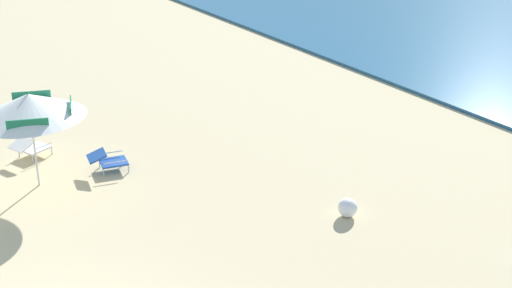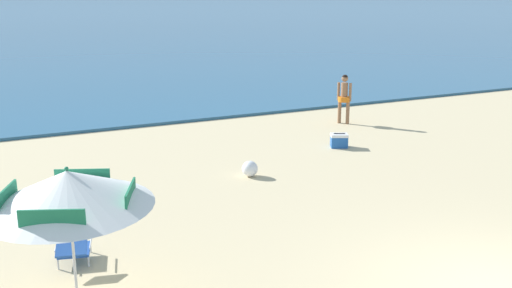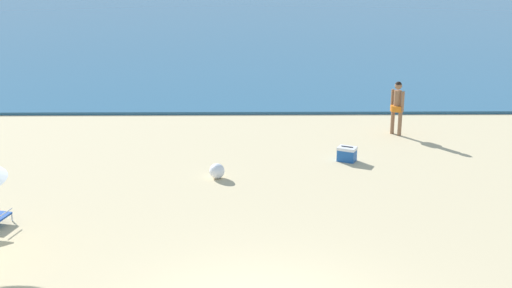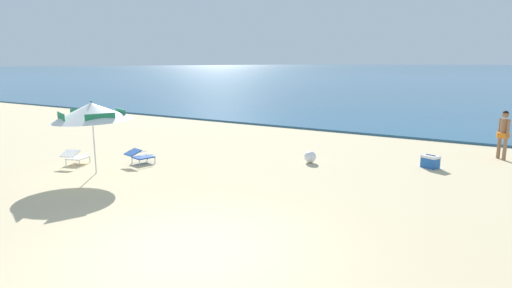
{
  "view_description": "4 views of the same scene",
  "coord_description": "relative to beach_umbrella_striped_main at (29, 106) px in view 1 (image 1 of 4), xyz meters",
  "views": [
    {
      "loc": [
        9.16,
        -2.05,
        7.63
      ],
      "look_at": [
        -2.48,
        6.08,
        1.37
      ],
      "focal_mm": 53.93,
      "sensor_mm": 36.0,
      "label": 1
    },
    {
      "loc": [
        -6.95,
        -5.43,
        4.57
      ],
      "look_at": [
        -1.45,
        5.95,
        1.21
      ],
      "focal_mm": 41.79,
      "sensor_mm": 36.0,
      "label": 2
    },
    {
      "loc": [
        -0.15,
        -9.77,
        6.21
      ],
      "look_at": [
        0.02,
        6.7,
        1.1
      ],
      "focal_mm": 49.39,
      "sensor_mm": 36.0,
      "label": 3
    },
    {
      "loc": [
        4.62,
        -5.24,
        3.27
      ],
      "look_at": [
        -2.6,
        6.49,
        0.6
      ],
      "focal_mm": 29.44,
      "sensor_mm": 36.0,
      "label": 4
    }
  ],
  "objects": [
    {
      "name": "lounge_chair_under_umbrella",
      "position": [
        -1.5,
        0.37,
        -1.59
      ],
      "size": [
        0.79,
        0.99,
        0.51
      ],
      "color": "white",
      "rests_on": "ground"
    },
    {
      "name": "beach_ball",
      "position": [
        4.93,
        4.63,
        -1.67
      ],
      "size": [
        0.4,
        0.4,
        0.4
      ],
      "primitive_type": "sphere",
      "color": "white",
      "rests_on": "ground"
    },
    {
      "name": "lounge_chair_beside_umbrella",
      "position": [
        0.2,
        1.56,
        -1.59
      ],
      "size": [
        0.73,
        0.97,
        0.51
      ],
      "color": "#1E4799",
      "rests_on": "ground"
    },
    {
      "name": "beach_umbrella_striped_main",
      "position": [
        0.0,
        0.0,
        0.0
      ],
      "size": [
        3.28,
        3.28,
        2.19
      ],
      "color": "silver",
      "rests_on": "ground"
    }
  ]
}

